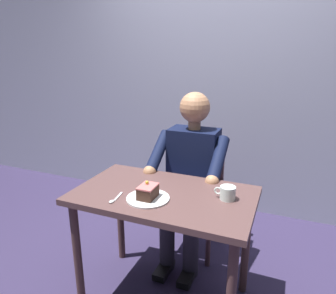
{
  "coord_description": "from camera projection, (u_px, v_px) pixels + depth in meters",
  "views": [
    {
      "loc": [
        -0.64,
        1.49,
        1.51
      ],
      "look_at": [
        0.01,
        -0.1,
        0.99
      ],
      "focal_mm": 32.48,
      "sensor_mm": 36.0,
      "label": 1
    }
  ],
  "objects": [
    {
      "name": "chair",
      "position": [
        196.0,
        186.0,
        2.43
      ],
      "size": [
        0.42,
        0.42,
        0.91
      ],
      "color": "brown",
      "rests_on": "ground"
    },
    {
      "name": "dessert_spoon",
      "position": [
        115.0,
        199.0,
        1.69
      ],
      "size": [
        0.03,
        0.14,
        0.01
      ],
      "color": "silver",
      "rests_on": "dining_table"
    },
    {
      "name": "dining_table",
      "position": [
        164.0,
        208.0,
        1.81
      ],
      "size": [
        1.05,
        0.62,
        0.74
      ],
      "color": "brown",
      "rests_on": "ground"
    },
    {
      "name": "dessert_plate",
      "position": [
        148.0,
        198.0,
        1.7
      ],
      "size": [
        0.24,
        0.24,
        0.01
      ],
      "primitive_type": "cylinder",
      "color": "white",
      "rests_on": "dining_table"
    },
    {
      "name": "cake_slice",
      "position": [
        148.0,
        191.0,
        1.69
      ],
      "size": [
        0.09,
        0.12,
        0.09
      ],
      "color": "#3F261C",
      "rests_on": "dessert_plate"
    },
    {
      "name": "cafe_rear_panel",
      "position": [
        224.0,
        57.0,
        2.84
      ],
      "size": [
        6.4,
        0.12,
        3.0
      ],
      "primitive_type": "cube",
      "color": "#9FA2B9",
      "rests_on": "ground"
    },
    {
      "name": "coffee_cup",
      "position": [
        227.0,
        193.0,
        1.69
      ],
      "size": [
        0.12,
        0.09,
        0.08
      ],
      "color": "white",
      "rests_on": "dining_table"
    },
    {
      "name": "seated_person",
      "position": [
        190.0,
        175.0,
        2.23
      ],
      "size": [
        0.53,
        0.58,
        1.27
      ],
      "color": "#101736",
      "rests_on": "ground"
    }
  ]
}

